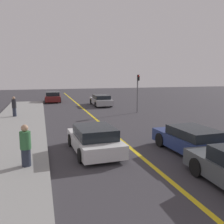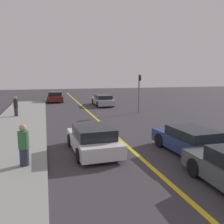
{
  "view_description": "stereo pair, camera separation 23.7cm",
  "coord_description": "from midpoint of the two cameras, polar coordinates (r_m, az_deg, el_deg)",
  "views": [
    {
      "loc": [
        -4.23,
        -0.33,
        3.74
      ],
      "look_at": [
        -0.11,
        14.12,
        1.39
      ],
      "focal_mm": 40.0,
      "sensor_mm": 36.0,
      "label": 1
    },
    {
      "loc": [
        -4.0,
        -0.39,
        3.74
      ],
      "look_at": [
        -0.11,
        14.12,
        1.39
      ],
      "focal_mm": 40.0,
      "sensor_mm": 36.0,
      "label": 2
    }
  ],
  "objects": [
    {
      "name": "road_center_line",
      "position": [
        19.19,
        -2.33,
        -2.35
      ],
      "size": [
        0.2,
        60.0,
        0.01
      ],
      "color": "gold",
      "rests_on": "ground_plane"
    },
    {
      "name": "pedestrian_mid_group",
      "position": [
        22.4,
        -20.84,
        1.22
      ],
      "size": [
        0.36,
        0.36,
        1.67
      ],
      "color": "#282D3D",
      "rests_on": "sidewalk_left"
    },
    {
      "name": "car_ahead_center",
      "position": [
        12.31,
        18.06,
        -6.25
      ],
      "size": [
        2.1,
        4.39,
        1.24
      ],
      "rotation": [
        0.0,
        0.0,
        0.05
      ],
      "color": "navy",
      "rests_on": "ground_plane"
    },
    {
      "name": "car_far_distant",
      "position": [
        11.95,
        -3.76,
        -6.3
      ],
      "size": [
        2.18,
        4.21,
        1.27
      ],
      "rotation": [
        0.0,
        0.0,
        0.05
      ],
      "color": "silver",
      "rests_on": "ground_plane"
    },
    {
      "name": "pedestrian_near_curb",
      "position": [
        10.34,
        -18.9,
        -7.23
      ],
      "size": [
        0.42,
        0.42,
        1.65
      ],
      "color": "#282D3D",
      "rests_on": "sidewalk_left"
    },
    {
      "name": "sidewalk_left",
      "position": [
        17.46,
        -20.71,
        -3.82
      ],
      "size": [
        3.82,
        33.21,
        0.14
      ],
      "color": "gray",
      "rests_on": "ground_plane"
    },
    {
      "name": "car_oncoming_far",
      "position": [
        33.55,
        -12.65,
        3.37
      ],
      "size": [
        2.18,
        4.06,
        1.33
      ],
      "rotation": [
        0.0,
        0.0,
        -0.05
      ],
      "color": "maroon",
      "rests_on": "ground_plane"
    },
    {
      "name": "car_parked_left_lot",
      "position": [
        29.08,
        -1.88,
        2.71
      ],
      "size": [
        2.03,
        4.67,
        1.24
      ],
      "rotation": [
        0.0,
        0.0,
        -0.01
      ],
      "color": "#9E9EA3",
      "rests_on": "ground_plane"
    },
    {
      "name": "traffic_light",
      "position": [
        23.71,
        6.51,
        5.19
      ],
      "size": [
        0.18,
        0.4,
        3.59
      ],
      "color": "slate",
      "rests_on": "ground_plane"
    }
  ]
}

